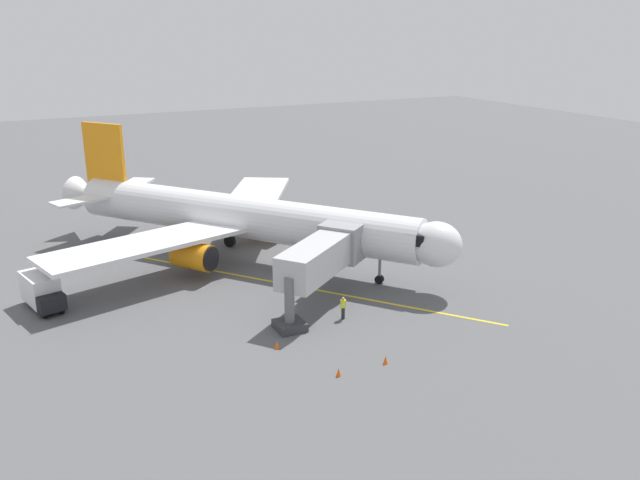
{
  "coord_description": "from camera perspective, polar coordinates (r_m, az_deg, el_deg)",
  "views": [
    {
      "loc": [
        20.2,
        54.89,
        20.4
      ],
      "look_at": [
        -3.9,
        7.13,
        3.0
      ],
      "focal_mm": 37.02,
      "sensor_mm": 36.0,
      "label": 1
    }
  ],
  "objects": [
    {
      "name": "ground_plane",
      "position": [
        61.94,
        -6.21,
        -1.32
      ],
      "size": [
        220.0,
        220.0,
        0.0
      ],
      "primitive_type": "plane",
      "color": "#565659"
    },
    {
      "name": "apron_lead_in_line",
      "position": [
        55.71,
        -4.63,
        -3.52
      ],
      "size": [
        24.37,
        32.01,
        0.01
      ],
      "primitive_type": "cube",
      "rotation": [
        0.0,
        0.0,
        0.65
      ],
      "color": "yellow",
      "rests_on": "ground"
    },
    {
      "name": "airplane",
      "position": [
        59.9,
        -7.14,
        1.99
      ],
      "size": [
        31.6,
        34.54,
        11.5
      ],
      "color": "white",
      "rests_on": "ground"
    },
    {
      "name": "jet_bridge",
      "position": [
        50.2,
        0.39,
        -1.34
      ],
      "size": [
        10.25,
        8.6,
        5.4
      ],
      "color": "#B7B7BC",
      "rests_on": "ground"
    },
    {
      "name": "ground_crew_marshaller",
      "position": [
        48.24,
        2.01,
        -5.85
      ],
      "size": [
        0.45,
        0.35,
        1.71
      ],
      "color": "#23232D",
      "rests_on": "ground"
    },
    {
      "name": "box_truck_near_nose",
      "position": [
        53.96,
        -22.88,
        -4.11
      ],
      "size": [
        2.99,
        4.93,
        2.62
      ],
      "color": "black",
      "rests_on": "ground"
    },
    {
      "name": "safety_cone_nose_left",
      "position": [
        41.05,
        1.62,
        -11.35
      ],
      "size": [
        0.32,
        0.32,
        0.55
      ],
      "primitive_type": "cone",
      "color": "#F2590F",
      "rests_on": "ground"
    },
    {
      "name": "safety_cone_nose_right",
      "position": [
        42.6,
        5.69,
        -10.27
      ],
      "size": [
        0.32,
        0.32,
        0.55
      ],
      "primitive_type": "cone",
      "color": "#F2590F",
      "rests_on": "ground"
    },
    {
      "name": "safety_cone_wing_port",
      "position": [
        44.33,
        -3.75,
        -9.02
      ],
      "size": [
        0.32,
        0.32,
        0.55
      ],
      "primitive_type": "cone",
      "color": "#F2590F",
      "rests_on": "ground"
    },
    {
      "name": "safety_cone_wing_starboard",
      "position": [
        67.76,
        11.45,
        0.37
      ],
      "size": [
        0.32,
        0.32,
        0.55
      ],
      "primitive_type": "cone",
      "color": "#F2590F",
      "rests_on": "ground"
    }
  ]
}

